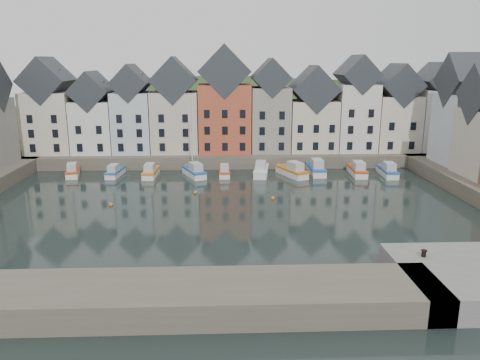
{
  "coord_description": "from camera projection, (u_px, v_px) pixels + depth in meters",
  "views": [
    {
      "loc": [
        -0.39,
        -51.86,
        17.17
      ],
      "look_at": [
        1.84,
        6.0,
        2.32
      ],
      "focal_mm": 35.0,
      "sensor_mm": 36.0,
      "label": 1
    }
  ],
  "objects": [
    {
      "name": "boat_g",
      "position": [
        292.0,
        171.0,
        71.33
      ],
      "size": [
        4.56,
        6.94,
        2.56
      ],
      "rotation": [
        0.0,
        0.0,
        0.41
      ],
      "color": "silver",
      "rests_on": "ground"
    },
    {
      "name": "boat_e",
      "position": [
        225.0,
        172.0,
        71.65
      ],
      "size": [
        1.68,
        5.38,
        2.06
      ],
      "rotation": [
        0.0,
        0.0,
        0.0
      ],
      "color": "silver",
      "rests_on": "ground"
    },
    {
      "name": "boat_i",
      "position": [
        357.0,
        170.0,
        72.03
      ],
      "size": [
        2.32,
        6.55,
        2.48
      ],
      "rotation": [
        0.0,
        0.0,
        -0.05
      ],
      "color": "silver",
      "rests_on": "ground"
    },
    {
      "name": "boat_f",
      "position": [
        261.0,
        170.0,
        71.89
      ],
      "size": [
        2.96,
        6.83,
        2.54
      ],
      "rotation": [
        0.0,
        0.0,
        -0.14
      ],
      "color": "silver",
      "rests_on": "ground"
    },
    {
      "name": "boat_j",
      "position": [
        388.0,
        171.0,
        71.59
      ],
      "size": [
        2.31,
        6.4,
        2.42
      ],
      "rotation": [
        0.0,
        0.0,
        -0.06
      ],
      "color": "silver",
      "rests_on": "ground"
    },
    {
      "name": "hillside",
      "position": [
        224.0,
        210.0,
        113.14
      ],
      "size": [
        153.6,
        70.4,
        64.0
      ],
      "color": "#28381C",
      "rests_on": "ground"
    },
    {
      "name": "boat_c",
      "position": [
        151.0,
        172.0,
        71.13
      ],
      "size": [
        2.05,
        6.09,
        2.32
      ],
      "rotation": [
        0.0,
        0.0,
        -0.03
      ],
      "color": "silver",
      "rests_on": "ground"
    },
    {
      "name": "boat_h",
      "position": [
        316.0,
        169.0,
        72.88
      ],
      "size": [
        2.22,
        6.99,
        2.68
      ],
      "rotation": [
        0.0,
        0.0,
        0.01
      ],
      "color": "silver",
      "rests_on": "ground"
    },
    {
      "name": "near_wall",
      "position": [
        86.0,
        300.0,
        32.56
      ],
      "size": [
        50.0,
        6.0,
        2.0
      ],
      "primitive_type": "cube",
      "color": "#4F4A3C",
      "rests_on": "ground"
    },
    {
      "name": "boat_d",
      "position": [
        194.0,
        171.0,
        71.2
      ],
      "size": [
        4.22,
        6.62,
        12.14
      ],
      "rotation": [
        0.0,
        0.0,
        0.39
      ],
      "color": "silver",
      "rests_on": "ground"
    },
    {
      "name": "far_terrace",
      "position": [
        243.0,
        111.0,
        79.5
      ],
      "size": [
        72.37,
        8.16,
        17.78
      ],
      "color": "beige",
      "rests_on": "far_quay"
    },
    {
      "name": "mooring_buoys",
      "position": [
        194.0,
        198.0,
        59.45
      ],
      "size": [
        20.5,
        5.5,
        0.5
      ],
      "color": "#C36616",
      "rests_on": "ground"
    },
    {
      "name": "far_quay",
      "position": [
        224.0,
        154.0,
        83.27
      ],
      "size": [
        90.0,
        16.0,
        2.0
      ],
      "primitive_type": "cube",
      "color": "#4F4A3C",
      "rests_on": "ground"
    },
    {
      "name": "boat_a",
      "position": [
        73.0,
        171.0,
        71.64
      ],
      "size": [
        3.06,
        6.11,
        2.25
      ],
      "rotation": [
        0.0,
        0.0,
        0.22
      ],
      "color": "silver",
      "rests_on": "ground"
    },
    {
      "name": "mooring_bollard",
      "position": [
        424.0,
        253.0,
        37.16
      ],
      "size": [
        0.48,
        0.48,
        0.56
      ],
      "color": "black",
      "rests_on": "near_quay"
    },
    {
      "name": "boat_b",
      "position": [
        115.0,
        172.0,
        71.36
      ],
      "size": [
        2.21,
        5.61,
        2.1
      ],
      "rotation": [
        0.0,
        0.0,
        -0.09
      ],
      "color": "silver",
      "rests_on": "ground"
    },
    {
      "name": "ground",
      "position": [
        226.0,
        212.0,
        54.48
      ],
      "size": [
        260.0,
        260.0,
        0.0
      ],
      "primitive_type": "plane",
      "color": "black",
      "rests_on": "ground"
    }
  ]
}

